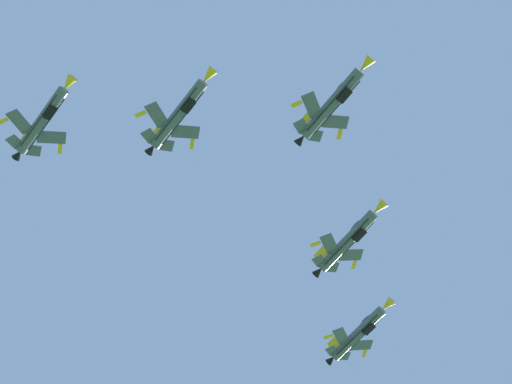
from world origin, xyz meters
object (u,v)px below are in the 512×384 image
fighter_jet_left_wing (349,240)px  fighter_jet_left_outer (359,333)px  fighter_jet_right_outer (43,119)px  fighter_jet_right_wing (180,113)px  fighter_jet_lead (333,103)px

fighter_jet_left_wing → fighter_jet_left_outer: size_ratio=1.00×
fighter_jet_left_outer → fighter_jet_right_outer: (-30.57, -53.49, 0.49)m
fighter_jet_left_wing → fighter_jet_right_wing: 32.23m
fighter_jet_lead → fighter_jet_left_outer: fighter_jet_left_outer is taller
fighter_jet_left_outer → fighter_jet_right_outer: size_ratio=1.00×
fighter_jet_left_wing → fighter_jet_right_wing: bearing=-0.9°
fighter_jet_right_outer → fighter_jet_right_wing: bearing=136.8°
fighter_jet_lead → fighter_jet_right_wing: fighter_jet_right_wing is taller
fighter_jet_left_wing → fighter_jet_left_outer: bearing=-138.5°
fighter_jet_lead → fighter_jet_left_outer: bearing=-138.1°
fighter_jet_left_wing → fighter_jet_right_outer: fighter_jet_right_outer is taller
fighter_jet_left_outer → fighter_jet_right_wing: bearing=14.6°
fighter_jet_lead → fighter_jet_right_outer: 42.93m
fighter_jet_lead → fighter_jet_left_outer: size_ratio=1.00×
fighter_jet_left_wing → fighter_jet_right_wing: size_ratio=1.00×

